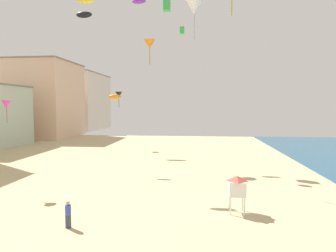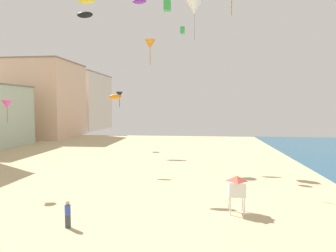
# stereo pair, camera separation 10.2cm
# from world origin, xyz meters

# --- Properties ---
(boardwalk_hotel_far) EXTENTS (16.97, 15.63, 17.50)m
(boardwalk_hotel_far) POSITION_xyz_m (-30.45, 55.50, 8.76)
(boardwalk_hotel_far) COLOR beige
(boardwalk_hotel_far) RESTS_ON ground
(boardwalk_hotel_distant) EXTENTS (15.46, 20.97, 17.14)m
(boardwalk_hotel_distant) POSITION_xyz_m (-30.45, 77.12, 8.57)
(boardwalk_hotel_distant) COLOR silver
(boardwalk_hotel_distant) RESTS_ON ground
(kite_flyer) EXTENTS (0.34, 0.34, 1.64)m
(kite_flyer) POSITION_xyz_m (-0.49, 7.28, 0.92)
(kite_flyer) COLOR #383D4C
(kite_flyer) RESTS_ON ground
(lifeguard_stand) EXTENTS (1.10, 1.10, 2.55)m
(lifeguard_stand) POSITION_xyz_m (9.80, 10.83, 1.84)
(lifeguard_stand) COLOR white
(lifeguard_stand) RESTS_ON ground
(kite_orange_delta) EXTENTS (1.36, 1.36, 3.08)m
(kite_orange_delta) POSITION_xyz_m (1.06, 27.18, 14.91)
(kite_orange_delta) COLOR orange
(kite_magenta_delta) EXTENTS (0.84, 0.84, 1.92)m
(kite_magenta_delta) POSITION_xyz_m (-9.28, 14.50, 7.39)
(kite_magenta_delta) COLOR #DB3D9E
(kite_white_delta) EXTENTS (1.72, 1.72, 3.91)m
(kite_white_delta) POSITION_xyz_m (6.67, 19.95, 16.85)
(kite_white_delta) COLOR white
(kite_yellow_parafoil) EXTENTS (1.84, 0.51, 0.72)m
(kite_yellow_parafoil) POSITION_xyz_m (-3.89, 19.29, 17.66)
(kite_yellow_parafoil) COLOR yellow
(kite_black_parafoil) EXTENTS (2.77, 0.77, 1.08)m
(kite_black_parafoil) POSITION_xyz_m (-12.25, 39.31, 22.69)
(kite_black_parafoil) COLOR black
(kite_purple_parafoil) EXTENTS (1.90, 0.53, 0.74)m
(kite_purple_parafoil) POSITION_xyz_m (-1.03, 30.86, 21.51)
(kite_purple_parafoil) COLOR purple
(kite_black_delta) EXTENTS (1.18, 1.18, 2.67)m
(kite_black_delta) POSITION_xyz_m (-6.52, 39.76, 9.20)
(kite_black_delta) COLOR black
(kite_orange_parafoil) EXTENTS (1.45, 0.40, 0.56)m
(kite_orange_parafoil) POSITION_xyz_m (-2.15, 22.71, 8.26)
(kite_orange_parafoil) COLOR orange
(kite_green_box) EXTENTS (0.50, 0.50, 0.79)m
(kite_green_box) POSITION_xyz_m (5.20, 25.36, 16.03)
(kite_green_box) COLOR green
(kite_green_box_2) EXTENTS (0.87, 0.87, 1.36)m
(kite_green_box_2) POSITION_xyz_m (3.04, 28.65, 20.06)
(kite_green_box_2) COLOR green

